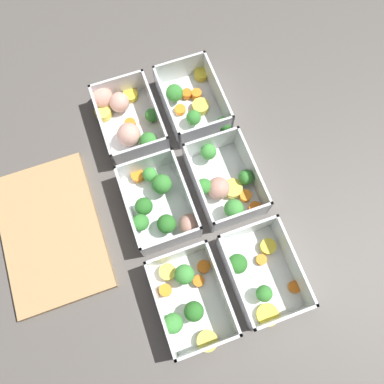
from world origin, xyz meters
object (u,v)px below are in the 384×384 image
(container_near_left, at_px, (260,274))
(container_near_right, at_px, (193,103))
(container_far_left, at_px, (189,300))
(container_far_center, at_px, (161,205))
(container_near_center, at_px, (225,184))
(container_far_right, at_px, (126,118))

(container_near_left, distance_m, container_near_right, 0.38)
(container_near_left, relative_size, container_far_left, 0.99)
(container_near_left, distance_m, container_far_center, 0.22)
(container_near_center, xyz_separation_m, container_far_right, (0.20, 0.14, -0.00))
(container_near_left, height_order, container_far_right, same)
(container_near_left, xyz_separation_m, container_near_center, (0.18, -0.00, 0.00))
(container_near_right, distance_m, container_far_center, 0.24)
(container_far_left, bearing_deg, container_far_right, 0.26)
(container_near_center, bearing_deg, container_far_left, 142.75)
(container_near_center, relative_size, container_far_right, 0.90)
(container_near_center, relative_size, container_near_right, 0.96)
(container_far_left, relative_size, container_far_center, 1.03)
(container_far_right, bearing_deg, container_far_center, -177.45)
(container_far_center, xyz_separation_m, container_far_right, (0.20, 0.01, -0.00))
(container_far_center, height_order, container_far_right, same)
(container_near_center, height_order, container_far_left, same)
(container_near_left, xyz_separation_m, container_near_right, (0.38, -0.01, 0.00))
(container_near_left, height_order, container_near_right, same)
(container_near_left, bearing_deg, container_near_right, -0.94)
(container_far_left, relative_size, container_far_right, 0.97)
(container_far_center, bearing_deg, container_near_right, -35.06)
(container_near_left, xyz_separation_m, container_far_center, (0.18, 0.13, 0.00))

